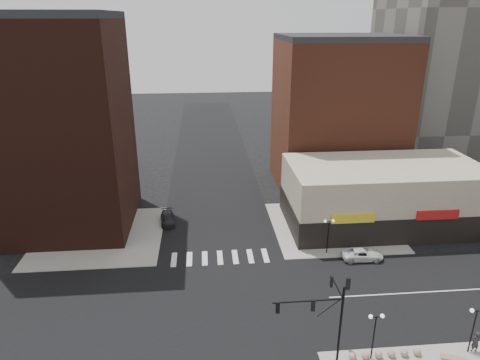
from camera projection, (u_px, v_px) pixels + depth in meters
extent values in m
plane|color=black|center=(225.00, 303.00, 40.08)|extent=(240.00, 240.00, 0.00)
cube|color=black|center=(225.00, 303.00, 40.08)|extent=(200.00, 14.00, 0.02)
cube|color=black|center=(225.00, 303.00, 40.08)|extent=(14.00, 200.00, 0.02)
cube|color=gray|center=(100.00, 236.00, 52.34)|extent=(15.00, 15.00, 0.12)
cube|color=gray|center=(332.00, 226.00, 54.75)|extent=(15.00, 15.00, 0.12)
cube|color=#331610|center=(57.00, 130.00, 51.25)|extent=(16.00, 15.00, 25.00)
cube|color=#331610|center=(8.00, 148.00, 66.91)|extent=(20.00, 18.00, 12.00)
cube|color=brown|center=(337.00, 116.00, 65.18)|extent=(18.00, 15.00, 22.00)
cube|color=#C0B298|center=(383.00, 195.00, 54.35)|extent=(24.00, 12.00, 8.00)
cube|color=black|center=(381.00, 211.00, 55.17)|extent=(24.20, 12.20, 3.40)
cylinder|color=black|center=(340.00, 327.00, 31.88)|extent=(0.18, 0.18, 7.00)
cylinder|color=black|center=(308.00, 301.00, 30.77)|extent=(5.20, 0.11, 0.11)
cylinder|color=black|center=(329.00, 308.00, 31.16)|extent=(1.72, 0.06, 1.46)
cylinder|color=black|center=(337.00, 287.00, 32.39)|extent=(0.11, 3.00, 0.11)
cube|color=black|center=(278.00, 307.00, 30.73)|extent=(0.28, 0.18, 0.95)
sphere|color=red|center=(278.00, 304.00, 30.63)|extent=(0.16, 0.16, 0.16)
cube|color=black|center=(313.00, 305.00, 30.95)|extent=(0.28, 0.18, 0.95)
sphere|color=red|center=(313.00, 302.00, 30.84)|extent=(0.16, 0.16, 0.16)
cube|color=black|center=(332.00, 282.00, 33.74)|extent=(0.18, 0.28, 0.95)
sphere|color=red|center=(332.00, 278.00, 33.63)|extent=(0.16, 0.16, 0.16)
cube|color=black|center=(348.00, 284.00, 30.55)|extent=(0.28, 0.18, 0.95)
sphere|color=red|center=(349.00, 280.00, 30.44)|extent=(0.16, 0.16, 0.16)
cylinder|color=black|center=(374.00, 338.00, 32.80)|extent=(0.11, 0.11, 4.00)
cylinder|color=black|center=(376.00, 317.00, 32.12)|extent=(0.90, 0.06, 0.06)
sphere|color=white|center=(371.00, 317.00, 32.04)|extent=(0.32, 0.32, 0.32)
sphere|color=white|center=(382.00, 316.00, 32.12)|extent=(0.32, 0.32, 0.32)
cylinder|color=black|center=(472.00, 331.00, 33.46)|extent=(0.11, 0.11, 4.00)
cylinder|color=black|center=(477.00, 311.00, 32.78)|extent=(0.90, 0.06, 0.06)
sphere|color=white|center=(472.00, 311.00, 32.71)|extent=(0.32, 0.32, 0.32)
cylinder|color=black|center=(328.00, 237.00, 47.76)|extent=(0.11, 0.11, 4.00)
cylinder|color=black|center=(329.00, 222.00, 47.09)|extent=(0.90, 0.06, 0.06)
sphere|color=white|center=(325.00, 221.00, 47.01)|extent=(0.32, 0.32, 0.32)
sphere|color=white|center=(333.00, 221.00, 47.09)|extent=(0.32, 0.32, 0.32)
sphere|color=gray|center=(352.00, 356.00, 33.28)|extent=(0.60, 0.60, 0.60)
sphere|color=gray|center=(366.00, 355.00, 33.37)|extent=(0.60, 0.60, 0.60)
sphere|color=gray|center=(379.00, 355.00, 33.45)|extent=(0.60, 0.60, 0.60)
sphere|color=gray|center=(391.00, 354.00, 33.54)|extent=(0.60, 0.60, 0.60)
sphere|color=gray|center=(404.00, 353.00, 33.63)|extent=(0.60, 0.60, 0.60)
sphere|color=gray|center=(417.00, 352.00, 33.72)|extent=(0.60, 0.60, 0.60)
imported|color=white|center=(362.00, 254.00, 47.20)|extent=(4.57, 2.20, 1.26)
imported|color=black|center=(168.00, 218.00, 55.59)|extent=(2.16, 4.42, 1.24)
imported|color=#28262B|center=(475.00, 342.00, 33.88)|extent=(0.72, 0.50, 1.89)
cube|color=#967067|center=(454.00, 358.00, 32.96)|extent=(1.99, 1.26, 0.13)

